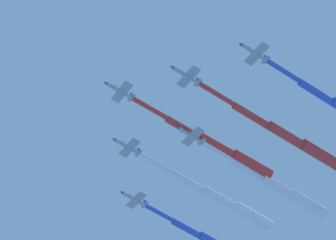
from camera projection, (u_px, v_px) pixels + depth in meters
jet_lead at (220, 147)px, 205.50m from camera, size 37.36×49.09×4.18m
jet_port_inner at (289, 136)px, 201.29m from camera, size 38.35×50.82×4.23m
jet_starboard_inner at (223, 200)px, 216.87m from camera, size 37.30×50.32×4.17m
jet_port_mid at (280, 188)px, 210.98m from camera, size 35.19×48.07×4.25m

